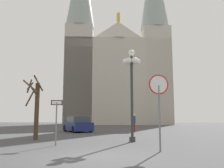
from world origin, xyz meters
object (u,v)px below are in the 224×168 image
Objects in this scene: bare_tree at (36,106)px; parked_car_near_navy at (78,125)px; one_way_arrow_sign at (56,117)px; street_lamp at (132,75)px; pedestrian_walking at (134,121)px; cathedral at (117,61)px; stop_sign at (159,96)px.

bare_tree is 8.77m from parked_car_near_navy.
street_lamp is (3.98, 2.02, 2.51)m from one_way_arrow_sign.
pedestrian_walking reaches higher than parked_car_near_navy.
cathedral reaches higher than one_way_arrow_sign.
parked_car_near_navy is at bearing -99.20° from cathedral.
parked_car_near_navy is at bearing 112.12° from stop_sign.
one_way_arrow_sign reaches higher than parked_car_near_navy.
pedestrian_walking is (5.49, -0.63, 0.37)m from parked_car_near_navy.
stop_sign reaches higher than one_way_arrow_sign.
cathedral is 28.50m from pedestrian_walking.
bare_tree is 10.54m from pedestrian_walking.
cathedral is at bearing 91.01° from street_lamp.
cathedral reaches higher than bare_tree.
street_lamp is at bearing -88.99° from cathedral.
stop_sign is 0.79× the size of bare_tree.
street_lamp is at bearing 102.33° from stop_sign.
street_lamp is at bearing -94.95° from pedestrian_walking.
parked_car_near_navy is (1.40, 8.54, -1.40)m from bare_tree.
pedestrian_walking is at bearing 90.42° from stop_sign.
pedestrian_walking is at bearing 85.05° from street_lamp.
cathedral is at bearing 84.80° from one_way_arrow_sign.
cathedral is 28.36m from parked_car_near_navy.
stop_sign reaches higher than parked_car_near_navy.
parked_car_near_navy is (-4.70, 9.70, -3.25)m from street_lamp.
one_way_arrow_sign is at bearing -56.24° from bare_tree.
pedestrian_walking is (0.79, 9.08, -2.88)m from street_lamp.
one_way_arrow_sign is at bearing -95.20° from cathedral.
street_lamp is at bearing 26.90° from one_way_arrow_sign.
parked_car_near_navy is 2.53× the size of pedestrian_walking.
bare_tree reaches higher than parked_car_near_navy.
bare_tree is at bearing -99.33° from parked_car_near_navy.
cathedral is at bearing 92.20° from stop_sign.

